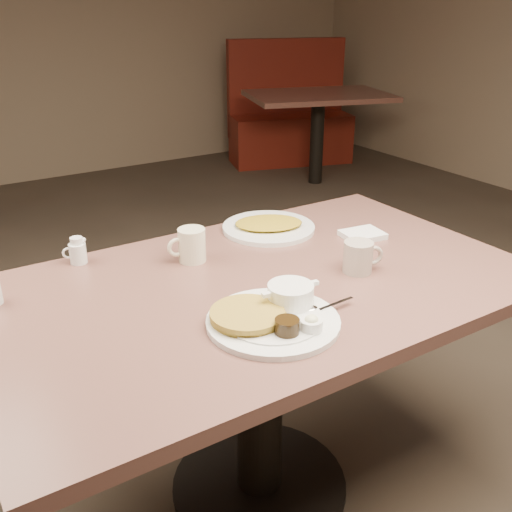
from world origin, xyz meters
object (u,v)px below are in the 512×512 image
diner_table (260,335)px  creamer_right (77,251)px  booth_back_right (292,120)px  coffee_mug_near (359,256)px  coffee_mug_far (191,245)px  hash_plate (269,226)px  main_plate (273,314)px

diner_table → creamer_right: (-0.38, 0.39, 0.21)m
creamer_right → booth_back_right: bearing=45.4°
coffee_mug_near → booth_back_right: size_ratio=0.08×
coffee_mug_far → creamer_right: coffee_mug_far is taller
coffee_mug_far → hash_plate: (0.33, 0.09, -0.04)m
diner_table → main_plate: main_plate is taller
coffee_mug_near → booth_back_right: 4.04m
diner_table → creamer_right: 0.58m
booth_back_right → creamer_right: bearing=-134.6°
creamer_right → hash_plate: bearing=-7.1°
main_plate → coffee_mug_near: coffee_mug_near is taller
coffee_mug_near → creamer_right: bearing=143.5°
coffee_mug_far → coffee_mug_near: bearing=-41.1°
diner_table → booth_back_right: (2.47, 3.28, -0.17)m
diner_table → coffee_mug_near: bearing=-19.0°
coffee_mug_far → diner_table: bearing=-67.2°
diner_table → coffee_mug_far: (-0.09, 0.23, 0.22)m
coffee_mug_near → coffee_mug_far: (-0.37, 0.32, 0.00)m
main_plate → creamer_right: 0.66m
diner_table → booth_back_right: size_ratio=0.94×
creamer_right → main_plate: bearing=-63.5°
coffee_mug_near → creamer_right: coffee_mug_near is taller
coffee_mug_far → main_plate: bearing=-89.2°
main_plate → creamer_right: creamer_right is taller
hash_plate → booth_back_right: (2.23, 2.97, -0.35)m
coffee_mug_near → hash_plate: bearing=95.0°
coffee_mug_far → booth_back_right: size_ratio=0.08×
hash_plate → booth_back_right: 3.73m
main_plate → booth_back_right: (2.56, 3.48, -0.36)m
coffee_mug_near → hash_plate: coffee_mug_near is taller
diner_table → main_plate: (-0.09, -0.20, 0.19)m
coffee_mug_far → hash_plate: size_ratio=0.30×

